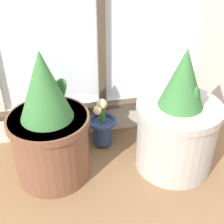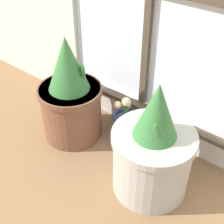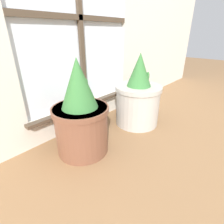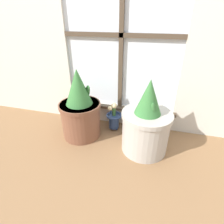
% 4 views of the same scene
% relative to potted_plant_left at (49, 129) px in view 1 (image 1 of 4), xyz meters
% --- Properties ---
extents(ground_plane, '(10.00, 10.00, 0.00)m').
position_rel_potted_plant_left_xyz_m(ground_plane, '(0.28, -0.20, -0.25)').
color(ground_plane, olive).
extents(potted_plant_left, '(0.35, 0.35, 0.61)m').
position_rel_potted_plant_left_xyz_m(potted_plant_left, '(0.00, 0.00, 0.00)').
color(potted_plant_left, brown).
rests_on(potted_plant_left, ground_plane).
extents(potted_plant_right, '(0.38, 0.38, 0.59)m').
position_rel_potted_plant_left_xyz_m(potted_plant_right, '(0.57, -0.05, -0.02)').
color(potted_plant_right, '#B7B2A8').
rests_on(potted_plant_right, ground_plane).
extents(flower_vase, '(0.15, 0.15, 0.28)m').
position_rel_potted_plant_left_xyz_m(flower_vase, '(0.26, 0.16, -0.13)').
color(flower_vase, navy).
rests_on(flower_vase, ground_plane).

